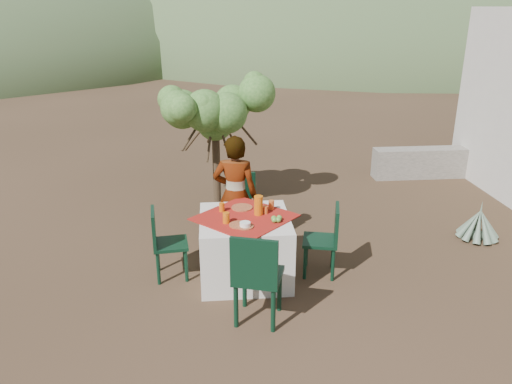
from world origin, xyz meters
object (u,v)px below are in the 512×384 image
chair_far (243,204)px  chair_left (164,240)px  chair_near (257,275)px  person (235,195)px  agave (479,225)px  chair_right (327,237)px  juice_pitcher (259,205)px  shrub_tree (219,116)px  table (245,247)px

chair_far → chair_left: 1.40m
chair_near → person: person is taller
person → agave: person is taller
agave → person: bearing=-179.3°
chair_near → chair_right: bearing=-117.4°
chair_right → juice_pitcher: juice_pitcher is taller
chair_far → shrub_tree: bearing=89.0°
chair_near → chair_left: size_ratio=1.17×
juice_pitcher → person: bearing=110.4°
juice_pitcher → chair_near: bearing=-96.5°
chair_right → person: bearing=-111.5°
chair_right → shrub_tree: 2.74m
chair_far → shrub_tree: 1.55m
juice_pitcher → agave: bearing=12.3°
chair_near → chair_right: size_ratio=1.16×
agave → shrub_tree: bearing=156.4°
person → agave: 3.37m
chair_right → juice_pitcher: size_ratio=3.82×
table → chair_near: bearing=-87.1°
shrub_tree → juice_pitcher: shrub_tree is taller
chair_near → chair_left: bearing=-29.0°
person → chair_left: bearing=47.4°
chair_far → juice_pitcher: (0.11, -1.01, 0.38)m
table → chair_far: chair_far is taller
chair_left → person: 1.10m
chair_near → person: 1.66m
chair_near → shrub_tree: size_ratio=0.54×
table → person: size_ratio=0.84×
chair_far → person: size_ratio=0.58×
table → agave: size_ratio=2.14×
chair_left → shrub_tree: bearing=-24.2°
table → agave: (3.25, 0.73, -0.18)m
chair_near → shrub_tree: bearing=-67.9°
chair_left → juice_pitcher: (1.09, -0.02, 0.40)m
chair_far → juice_pitcher: juice_pitcher is taller
chair_right → chair_near: bearing=-31.2°
table → chair_left: (-0.93, 0.07, 0.09)m
table → chair_near: 0.97m
chair_near → person: size_ratio=0.65×
chair_far → agave: size_ratio=1.47×
agave → juice_pitcher: bearing=-167.7°
chair_right → juice_pitcher: bearing=-82.4°
shrub_tree → chair_right: bearing=-62.5°
chair_near → table: bearing=-70.0°
chair_far → person: (-0.13, -0.37, 0.28)m
person → shrub_tree: size_ratio=0.84×
chair_far → table: bearing=-107.2°
chair_right → shrub_tree: size_ratio=0.47×
table → shrub_tree: shrub_tree is taller
agave → chair_near: bearing=-152.4°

